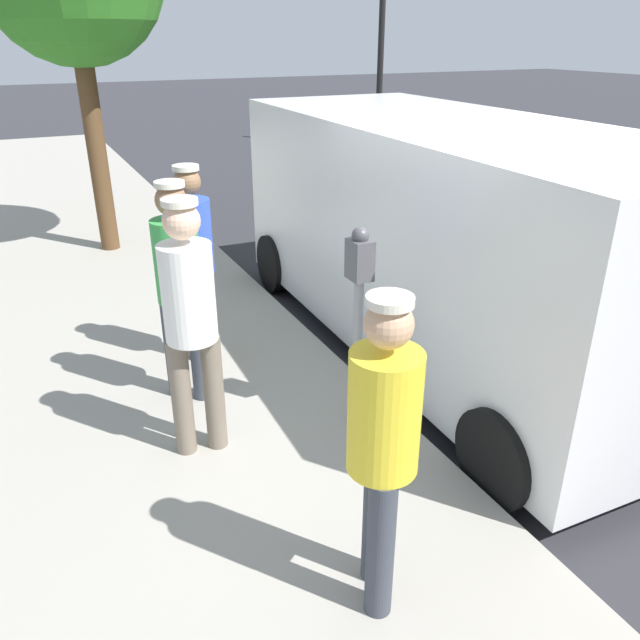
{
  "coord_description": "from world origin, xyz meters",
  "views": [
    {
      "loc": [
        3.34,
        3.74,
        2.84
      ],
      "look_at": [
        1.65,
        0.27,
        1.05
      ],
      "focal_mm": 34.93,
      "sensor_mm": 36.0,
      "label": 1
    }
  ],
  "objects_px": {
    "pedestrian_in_white": "(190,315)",
    "parked_van": "(447,233)",
    "pedestrian_in_blue": "(193,254)",
    "pedestrian_in_yellow": "(383,439)",
    "pedestrian_in_green": "(179,280)",
    "traffic_light_corner": "(411,3)",
    "parking_meter_near": "(359,295)"
  },
  "relations": [
    {
      "from": "pedestrian_in_blue",
      "to": "traffic_light_corner",
      "type": "relative_size",
      "value": 0.33
    },
    {
      "from": "parked_van",
      "to": "pedestrian_in_blue",
      "type": "bearing_deg",
      "value": -11.71
    },
    {
      "from": "pedestrian_in_white",
      "to": "parked_van",
      "type": "relative_size",
      "value": 0.34
    },
    {
      "from": "parking_meter_near",
      "to": "pedestrian_in_white",
      "type": "distance_m",
      "value": 1.16
    },
    {
      "from": "pedestrian_in_blue",
      "to": "traffic_light_corner",
      "type": "bearing_deg",
      "value": -130.86
    },
    {
      "from": "pedestrian_in_blue",
      "to": "parked_van",
      "type": "relative_size",
      "value": 0.33
    },
    {
      "from": "pedestrian_in_white",
      "to": "traffic_light_corner",
      "type": "relative_size",
      "value": 0.34
    },
    {
      "from": "pedestrian_in_blue",
      "to": "pedestrian_in_white",
      "type": "height_order",
      "value": "pedestrian_in_white"
    },
    {
      "from": "parking_meter_near",
      "to": "pedestrian_in_green",
      "type": "distance_m",
      "value": 1.38
    },
    {
      "from": "pedestrian_in_green",
      "to": "traffic_light_corner",
      "type": "bearing_deg",
      "value": -130.14
    },
    {
      "from": "pedestrian_in_blue",
      "to": "pedestrian_in_green",
      "type": "bearing_deg",
      "value": 64.97
    },
    {
      "from": "pedestrian_in_white",
      "to": "pedestrian_in_green",
      "type": "relative_size",
      "value": 1.03
    },
    {
      "from": "parking_meter_near",
      "to": "pedestrian_in_green",
      "type": "bearing_deg",
      "value": -41.24
    },
    {
      "from": "parked_van",
      "to": "traffic_light_corner",
      "type": "distance_m",
      "value": 12.49
    },
    {
      "from": "pedestrian_in_green",
      "to": "pedestrian_in_white",
      "type": "bearing_deg",
      "value": 81.35
    },
    {
      "from": "pedestrian_in_blue",
      "to": "pedestrian_in_yellow",
      "type": "height_order",
      "value": "pedestrian_in_blue"
    },
    {
      "from": "pedestrian_in_green",
      "to": "pedestrian_in_blue",
      "type": "bearing_deg",
      "value": -115.03
    },
    {
      "from": "pedestrian_in_yellow",
      "to": "pedestrian_in_white",
      "type": "height_order",
      "value": "pedestrian_in_white"
    },
    {
      "from": "pedestrian_in_yellow",
      "to": "pedestrian_in_blue",
      "type": "bearing_deg",
      "value": -88.36
    },
    {
      "from": "parked_van",
      "to": "pedestrian_in_green",
      "type": "bearing_deg",
      "value": 2.34
    },
    {
      "from": "pedestrian_in_green",
      "to": "parked_van",
      "type": "height_order",
      "value": "parked_van"
    },
    {
      "from": "pedestrian_in_white",
      "to": "parked_van",
      "type": "distance_m",
      "value": 2.77
    },
    {
      "from": "parked_van",
      "to": "traffic_light_corner",
      "type": "xyz_separation_m",
      "value": [
        -6.38,
        -10.47,
        2.36
      ]
    },
    {
      "from": "pedestrian_in_white",
      "to": "traffic_light_corner",
      "type": "xyz_separation_m",
      "value": [
        -9.03,
        -11.31,
        2.33
      ]
    },
    {
      "from": "pedestrian_in_blue",
      "to": "parked_van",
      "type": "xyz_separation_m",
      "value": [
        -2.27,
        0.47,
        0.01
      ]
    },
    {
      "from": "pedestrian_in_green",
      "to": "traffic_light_corner",
      "type": "relative_size",
      "value": 0.34
    },
    {
      "from": "pedestrian_in_blue",
      "to": "parked_van",
      "type": "distance_m",
      "value": 2.31
    },
    {
      "from": "pedestrian_in_yellow",
      "to": "pedestrian_in_white",
      "type": "bearing_deg",
      "value": -74.11
    },
    {
      "from": "parked_van",
      "to": "traffic_light_corner",
      "type": "bearing_deg",
      "value": -121.37
    },
    {
      "from": "parking_meter_near",
      "to": "pedestrian_in_blue",
      "type": "height_order",
      "value": "pedestrian_in_blue"
    },
    {
      "from": "traffic_light_corner",
      "to": "pedestrian_in_white",
      "type": "bearing_deg",
      "value": 51.39
    },
    {
      "from": "parking_meter_near",
      "to": "pedestrian_in_blue",
      "type": "xyz_separation_m",
      "value": [
        0.77,
        -1.48,
        -0.03
      ]
    }
  ]
}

